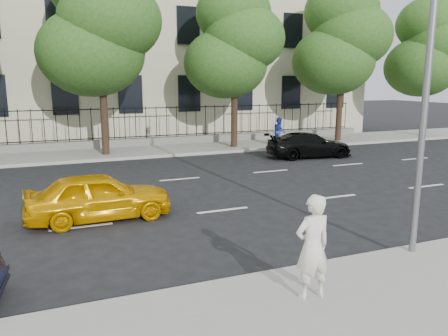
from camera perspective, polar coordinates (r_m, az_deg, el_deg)
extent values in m
plane|color=black|center=(10.83, 4.81, -9.10)|extent=(120.00, 120.00, 0.00)
cube|color=gray|center=(7.78, 18.90, -17.72)|extent=(60.00, 4.00, 0.15)
cube|color=gray|center=(23.79, -10.58, 2.20)|extent=(60.00, 4.00, 0.15)
cube|color=beige|center=(32.79, -14.58, 20.16)|extent=(34.00, 12.00, 18.00)
cube|color=slate|center=(25.40, -11.38, 3.36)|extent=(30.00, 0.50, 0.40)
cube|color=black|center=(25.36, -11.41, 4.04)|extent=(28.80, 0.05, 0.05)
cube|color=black|center=(25.21, -11.55, 7.64)|extent=(28.80, 0.05, 0.05)
cylinder|color=slate|center=(9.82, 25.18, 12.49)|extent=(0.14, 0.14, 8.00)
cylinder|color=#382619|center=(22.48, -15.35, 5.93)|extent=(0.36, 0.36, 3.32)
ellipsoid|color=#274918|center=(22.68, -16.92, 14.20)|extent=(5.13, 5.13, 4.21)
ellipsoid|color=#274918|center=(22.43, -14.62, 18.17)|extent=(4.86, 4.86, 4.00)
cylinder|color=#382619|center=(24.32, 1.35, 6.42)|extent=(0.36, 0.36, 3.08)
ellipsoid|color=#274918|center=(24.37, 0.21, 13.44)|extent=(4.56, 4.56, 3.74)
ellipsoid|color=#274918|center=(24.35, 2.72, 16.54)|extent=(4.32, 4.32, 3.55)
ellipsoid|color=#274918|center=(24.89, 1.25, 19.50)|extent=(4.08, 4.08, 3.36)
cylinder|color=#382619|center=(27.84, 14.79, 6.82)|extent=(0.36, 0.36, 3.22)
ellipsoid|color=#274918|center=(27.80, 14.07, 13.39)|extent=(4.94, 4.94, 4.06)
ellipsoid|color=#274918|center=(28.03, 16.39, 16.19)|extent=(4.68, 4.68, 3.85)
ellipsoid|color=#274918|center=(28.43, 15.10, 19.08)|extent=(4.42, 4.42, 3.64)
cylinder|color=#382619|center=(32.52, 24.79, 6.57)|extent=(0.36, 0.36, 3.01)
ellipsoid|color=#274918|center=(32.38, 24.35, 11.92)|extent=(4.75, 4.75, 3.90)
ellipsoid|color=#274918|center=(32.76, 26.32, 14.16)|extent=(4.50, 4.50, 3.70)
ellipsoid|color=#274918|center=(33.00, 25.25, 16.63)|extent=(4.25, 4.25, 3.50)
imported|color=#DE9800|center=(12.47, -16.00, -3.57)|extent=(3.94, 1.70, 1.32)
imported|color=black|center=(22.22, 11.07, 2.98)|extent=(4.47, 2.24, 1.25)
imported|color=silver|center=(7.53, 11.50, -10.07)|extent=(0.67, 0.45, 1.81)
imported|color=navy|center=(25.05, 7.23, 4.79)|extent=(0.77, 0.90, 1.62)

